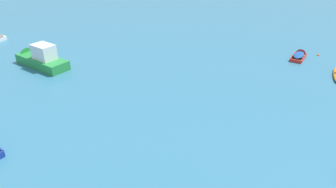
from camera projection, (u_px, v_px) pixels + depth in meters
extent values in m
cone|color=white|center=(4.00, 37.00, 39.44)|extent=(1.15, 0.94, 0.99)
cube|color=#288C3D|center=(42.00, 62.00, 31.34)|extent=(6.36, 4.97, 0.92)
cone|color=#288C3D|center=(24.00, 55.00, 32.97)|extent=(1.96, 2.14, 1.76)
cube|color=white|center=(44.00, 52.00, 30.46)|extent=(2.68, 2.44, 1.45)
cube|color=black|center=(37.00, 47.00, 30.84)|extent=(0.89, 1.32, 0.64)
cube|color=#99754C|center=(298.00, 58.00, 33.34)|extent=(2.16, 2.82, 0.08)
cube|color=red|center=(293.00, 56.00, 33.55)|extent=(1.34, 2.46, 0.34)
cube|color=red|center=(304.00, 58.00, 33.01)|extent=(1.34, 2.46, 0.34)
cube|color=red|center=(295.00, 61.00, 32.26)|extent=(1.03, 0.61, 0.34)
cone|color=red|center=(301.00, 53.00, 34.34)|extent=(1.24, 1.06, 1.08)
cube|color=#937047|center=(298.00, 57.00, 33.14)|extent=(1.02, 0.72, 0.03)
cube|color=#937047|center=(300.00, 55.00, 33.74)|extent=(1.02, 0.72, 0.03)
ellipsoid|color=#19478C|center=(299.00, 55.00, 33.15)|extent=(2.01, 2.59, 0.29)
sphere|color=orange|center=(318.00, 55.00, 34.25)|extent=(0.33, 0.33, 0.33)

